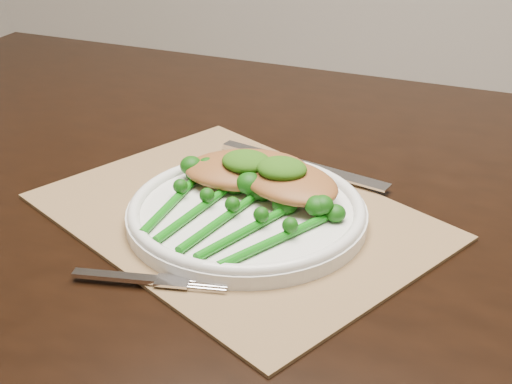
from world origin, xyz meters
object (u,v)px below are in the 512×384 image
(placemat, at_px, (236,216))
(broccolini_bundle, at_px, (221,220))
(dinner_plate, at_px, (247,212))
(chicken_fillet_left, at_px, (247,169))

(placemat, distance_m, broccolini_bundle, 0.06)
(placemat, bearing_deg, dinner_plate, -3.65)
(placemat, height_order, dinner_plate, dinner_plate)
(dinner_plate, bearing_deg, broccolini_bundle, -108.36)
(placemat, height_order, broccolini_bundle, broccolini_bundle)
(placemat, xyz_separation_m, chicken_fillet_left, (-0.01, 0.05, 0.03))
(placemat, xyz_separation_m, dinner_plate, (0.02, -0.01, 0.01))
(chicken_fillet_left, bearing_deg, placemat, -100.79)
(placemat, bearing_deg, chicken_fillet_left, 124.63)
(chicken_fillet_left, bearing_deg, broccolini_bundle, -103.06)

